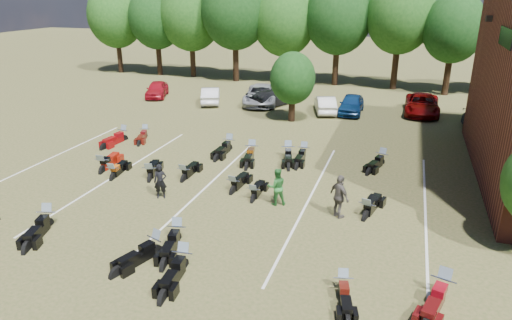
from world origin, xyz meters
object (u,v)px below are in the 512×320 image
at_px(person_green, 277,187).
at_px(motorcycle_3, 183,269).
at_px(car_0, 157,89).
at_px(motorcycle_14, 146,138).
at_px(car_4, 351,104).
at_px(motorcycle_7, 103,172).
at_px(person_grey, 339,197).
at_px(person_black, 160,181).

bearing_deg(person_green, motorcycle_3, 47.24).
relative_size(car_0, motorcycle_14, 1.88).
distance_m(car_4, motorcycle_7, 19.45).
bearing_deg(motorcycle_3, car_4, 77.51).
distance_m(person_grey, motorcycle_3, 7.08).
bearing_deg(car_4, motorcycle_3, -97.52).
xyz_separation_m(car_4, person_green, (-1.07, -17.01, 0.13)).
xyz_separation_m(person_black, motorcycle_7, (-4.46, 1.79, -0.80)).
bearing_deg(car_4, car_0, 178.17).
relative_size(car_0, person_green, 2.37).
bearing_deg(motorcycle_7, person_grey, 165.75).
bearing_deg(car_0, motorcycle_3, -77.84).
xyz_separation_m(car_0, motorcycle_14, (5.25, -10.67, -0.68)).
height_order(motorcycle_7, motorcycle_14, motorcycle_7).
bearing_deg(person_green, motorcycle_7, -31.66).
distance_m(person_grey, motorcycle_7, 12.52).
relative_size(person_black, motorcycle_7, 0.64).
relative_size(person_grey, motorcycle_7, 0.76).
bearing_deg(motorcycle_7, motorcycle_3, 131.54).
bearing_deg(motorcycle_3, motorcycle_14, 120.19).
xyz_separation_m(car_0, person_grey, (18.70, -17.68, 0.26)).
bearing_deg(motorcycle_14, car_4, 24.28).
xyz_separation_m(person_green, person_grey, (2.79, -0.36, 0.09)).
bearing_deg(person_black, person_green, -11.65).
bearing_deg(motorcycle_7, person_green, 166.34).
xyz_separation_m(person_black, motorcycle_3, (3.55, -4.80, -0.80)).
relative_size(car_0, motorcycle_7, 1.61).
height_order(person_black, motorcycle_14, person_black).
relative_size(person_grey, motorcycle_3, 0.79).
distance_m(motorcycle_3, motorcycle_14, 15.39).
relative_size(car_4, motorcycle_3, 1.76).
bearing_deg(person_black, car_0, 97.76).
bearing_deg(car_0, car_4, -20.59).
bearing_deg(motorcycle_7, motorcycle_14, -89.16).
relative_size(motorcycle_3, motorcycle_14, 1.11).
distance_m(person_black, person_green, 5.28).
xyz_separation_m(car_0, person_black, (10.73, -18.33, 0.12)).
height_order(person_grey, motorcycle_3, person_grey).
distance_m(motorcycle_3, motorcycle_7, 10.37).
bearing_deg(motorcycle_14, motorcycle_7, -97.30).
bearing_deg(person_black, motorcycle_3, -76.15).
bearing_deg(person_green, person_black, -16.07).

